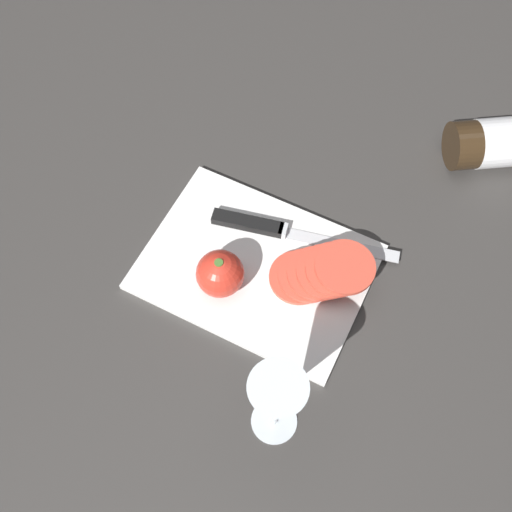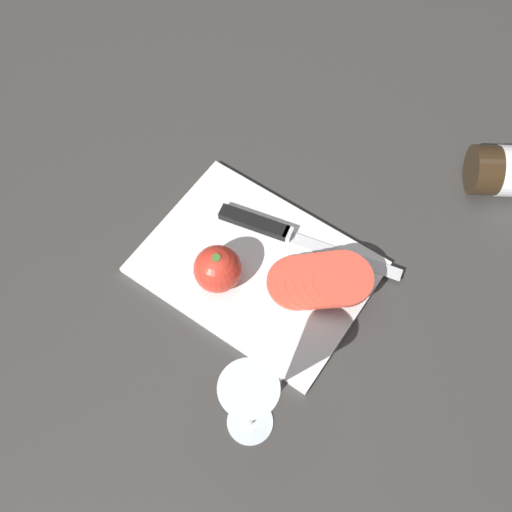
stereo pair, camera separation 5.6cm
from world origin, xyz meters
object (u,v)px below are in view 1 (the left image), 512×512
(wine_glass, at_px, (277,399))
(whole_tomato, at_px, (220,274))
(tomato_slice_stack_near, at_px, (321,272))
(knife, at_px, (265,227))

(wine_glass, height_order, whole_tomato, wine_glass)
(whole_tomato, bearing_deg, tomato_slice_stack_near, 30.34)
(knife, xyz_separation_m, tomato_slice_stack_near, (0.11, -0.04, 0.01))
(wine_glass, bearing_deg, knife, 118.72)
(wine_glass, bearing_deg, tomato_slice_stack_near, 97.80)
(whole_tomato, distance_m, tomato_slice_stack_near, 0.14)
(whole_tomato, relative_size, tomato_slice_stack_near, 0.49)
(tomato_slice_stack_near, bearing_deg, whole_tomato, -149.66)
(knife, bearing_deg, tomato_slice_stack_near, -32.28)
(whole_tomato, height_order, tomato_slice_stack_near, whole_tomato)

